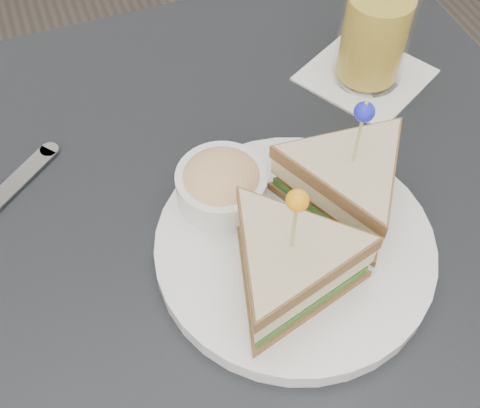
% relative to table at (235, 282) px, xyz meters
% --- Properties ---
extents(table, '(0.80, 0.80, 0.75)m').
position_rel_table_xyz_m(table, '(0.00, 0.00, 0.00)').
color(table, black).
rests_on(table, ground).
extents(plate_meal, '(0.33, 0.33, 0.16)m').
position_rel_table_xyz_m(plate_meal, '(0.06, -0.03, 0.12)').
color(plate_meal, white).
rests_on(plate_meal, table).
extents(drink_set, '(0.18, 0.18, 0.17)m').
position_rel_table_xyz_m(drink_set, '(0.24, 0.17, 0.15)').
color(drink_set, white).
rests_on(drink_set, table).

